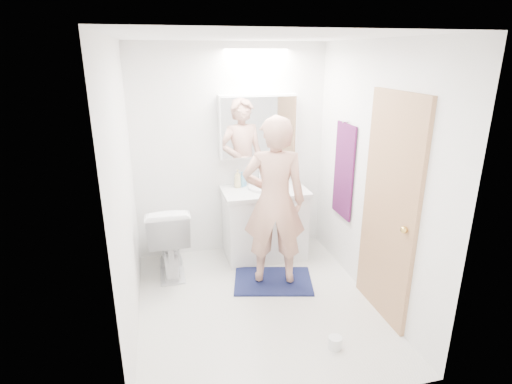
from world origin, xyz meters
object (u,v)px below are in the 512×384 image
object	(u,v)px
toothbrush_cup	(277,180)
toilet_paper_roll	(335,343)
vanity_cabinet	(264,224)
soap_bottle_b	(242,179)
toilet	(169,238)
person	(274,202)
medicine_cabinet	(258,126)
soap_bottle_a	(238,179)

from	to	relation	value
toothbrush_cup	toilet_paper_roll	size ratio (longest dim) A/B	0.89
vanity_cabinet	soap_bottle_b	bearing A→B (deg)	140.84
toilet	vanity_cabinet	bearing A→B (deg)	-173.61
person	toilet_paper_roll	world-z (taller)	person
soap_bottle_b	person	bearing A→B (deg)	-79.12
toilet	toilet_paper_roll	size ratio (longest dim) A/B	7.26
medicine_cabinet	soap_bottle_a	size ratio (longest dim) A/B	4.21
toilet_paper_roll	soap_bottle_b	bearing A→B (deg)	100.87
soap_bottle_b	toilet_paper_roll	size ratio (longest dim) A/B	1.55
person	soap_bottle_a	world-z (taller)	person
person	toothbrush_cup	bearing A→B (deg)	-95.05
toilet_paper_roll	toilet	bearing A→B (deg)	127.83
medicine_cabinet	toothbrush_cup	distance (m)	0.67
medicine_cabinet	toilet	bearing A→B (deg)	-163.07
vanity_cabinet	toothbrush_cup	bearing A→B (deg)	38.98
toilet_paper_roll	vanity_cabinet	bearing A→B (deg)	94.73
toilet_paper_roll	soap_bottle_a	bearing A→B (deg)	102.75
soap_bottle_b	toilet	bearing A→B (deg)	-161.33
toilet	soap_bottle_a	distance (m)	1.01
toilet	toilet_paper_roll	world-z (taller)	toilet
medicine_cabinet	toothbrush_cup	size ratio (longest dim) A/B	8.95
soap_bottle_a	toothbrush_cup	bearing A→B (deg)	1.20
toilet_paper_roll	person	bearing A→B (deg)	100.87
toilet	toothbrush_cup	size ratio (longest dim) A/B	8.13
toilet	soap_bottle_b	distance (m)	1.05
medicine_cabinet	soap_bottle_a	bearing A→B (deg)	-166.62
medicine_cabinet	soap_bottle_b	size ratio (longest dim) A/B	5.15
soap_bottle_b	soap_bottle_a	bearing A→B (deg)	-152.58
toilet	medicine_cabinet	bearing A→B (deg)	-162.68
medicine_cabinet	toilet_paper_roll	size ratio (longest dim) A/B	8.00
medicine_cabinet	soap_bottle_b	xyz separation A→B (m)	(-0.19, -0.03, -0.59)
vanity_cabinet	medicine_cabinet	size ratio (longest dim) A/B	1.02
vanity_cabinet	toilet	xyz separation A→B (m)	(-1.09, -0.11, 0.01)
medicine_cabinet	person	distance (m)	1.02
soap_bottle_a	soap_bottle_b	size ratio (longest dim) A/B	1.22
vanity_cabinet	toilet	bearing A→B (deg)	-174.00
soap_bottle_b	toilet_paper_roll	distance (m)	2.10
vanity_cabinet	soap_bottle_a	world-z (taller)	soap_bottle_a
toilet	toilet_paper_roll	bearing A→B (deg)	128.22
medicine_cabinet	toilet_paper_roll	bearing A→B (deg)	-85.00
person	toothbrush_cup	xyz separation A→B (m)	(0.27, 0.78, -0.03)
soap_bottle_b	vanity_cabinet	bearing A→B (deg)	-39.16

